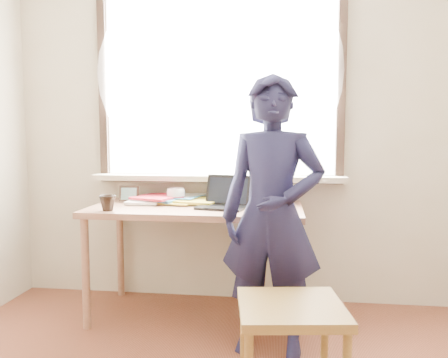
# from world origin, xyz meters

# --- Properties ---
(room_shell) EXTENTS (3.52, 4.02, 2.61)m
(room_shell) POSITION_xyz_m (-0.02, 0.20, 1.64)
(room_shell) COLOR #BDB298
(room_shell) RESTS_ON ground
(desk) EXTENTS (1.42, 0.71, 0.76)m
(desk) POSITION_xyz_m (-0.30, 1.63, 0.68)
(desk) COLOR #8C6046
(desk) RESTS_ON ground
(laptop) EXTENTS (0.36, 0.32, 0.21)m
(laptop) POSITION_xyz_m (-0.11, 1.59, 0.81)
(laptop) COLOR black
(laptop) RESTS_ON desk
(mug_white) EXTENTS (0.17, 0.17, 0.10)m
(mug_white) POSITION_xyz_m (-0.48, 1.78, 0.81)
(mug_white) COLOR white
(mug_white) RESTS_ON desk
(mug_dark) EXTENTS (0.11, 0.11, 0.10)m
(mug_dark) POSITION_xyz_m (-0.83, 1.38, 0.81)
(mug_dark) COLOR black
(mug_dark) RESTS_ON desk
(mouse) EXTENTS (0.09, 0.06, 0.03)m
(mouse) POSITION_xyz_m (0.13, 1.53, 0.78)
(mouse) COLOR black
(mouse) RESTS_ON desk
(desk_clutter) EXTENTS (0.68, 0.53, 0.05)m
(desk_clutter) POSITION_xyz_m (-0.45, 1.79, 0.79)
(desk_clutter) COLOR white
(desk_clutter) RESTS_ON desk
(book_a) EXTENTS (0.23, 0.28, 0.02)m
(book_a) POSITION_xyz_m (-0.77, 1.85, 0.77)
(book_a) COLOR white
(book_a) RESTS_ON desk
(book_b) EXTENTS (0.23, 0.27, 0.02)m
(book_b) POSITION_xyz_m (0.16, 1.90, 0.77)
(book_b) COLOR white
(book_b) RESTS_ON desk
(picture_frame) EXTENTS (0.14, 0.03, 0.11)m
(picture_frame) POSITION_xyz_m (-0.81, 1.73, 0.82)
(picture_frame) COLOR black
(picture_frame) RESTS_ON desk
(work_chair) EXTENTS (0.52, 0.50, 0.48)m
(work_chair) POSITION_xyz_m (0.31, 0.68, 0.40)
(work_chair) COLOR brown
(work_chair) RESTS_ON ground
(person) EXTENTS (0.62, 0.46, 1.57)m
(person) POSITION_xyz_m (0.21, 1.17, 0.79)
(person) COLOR black
(person) RESTS_ON ground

